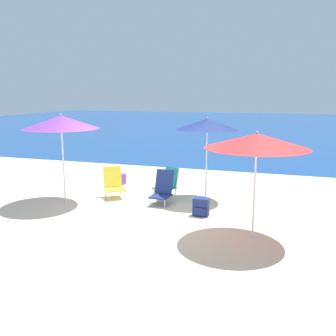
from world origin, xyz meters
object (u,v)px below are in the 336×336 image
Objects in this scene: beach_chair_navy at (163,188)px; water_bottle at (167,185)px; beach_chair_teal at (168,182)px; backpack_navy at (201,207)px; backpack_purple at (120,179)px; beach_umbrella_navy at (207,124)px; beach_umbrella_purple at (61,122)px; beach_umbrella_red at (257,141)px; beach_chair_yellow at (114,183)px.

water_bottle is (-0.37, 1.46, -0.29)m from beach_chair_navy.
beach_chair_navy reaches higher than water_bottle.
beach_chair_teal is 1.78× the size of backpack_navy.
beach_chair_teal reaches higher than backpack_purple.
beach_umbrella_navy is at bearing -28.59° from water_bottle.
beach_umbrella_red is (4.65, -0.95, -0.15)m from beach_umbrella_purple.
backpack_purple is (0.50, 2.13, -1.83)m from beach_umbrella_purple.
beach_chair_navy reaches higher than beach_chair_teal.
beach_umbrella_red is 4.35m from beach_chair_yellow.
water_bottle is (1.03, 1.29, -0.29)m from beach_chair_yellow.
beach_umbrella_navy is 5.20× the size of backpack_navy.
beach_umbrella_purple reaches higher than beach_chair_teal.
beach_umbrella_navy is at bearing 42.36° from beach_chair_navy.
beach_chair_yellow is 3.45× the size of water_bottle.
beach_umbrella_purple is 5.45× the size of backpack_navy.
beach_chair_teal is at bearing 35.17° from beach_umbrella_purple.
beach_umbrella_navy is 2.83m from beach_chair_yellow.
beach_chair_navy is 1.04× the size of beach_chair_yellow.
beach_umbrella_purple is at bearing -162.20° from beach_chair_navy.
beach_umbrella_purple is 3.87m from backpack_navy.
backpack_navy is at bearing -26.78° from beach_chair_navy.
backpack_navy is (-1.21, 0.97, -1.63)m from beach_umbrella_red.
water_bottle is at bearing 125.32° from backpack_navy.
backpack_navy is at bearing -54.68° from water_bottle.
beach_chair_yellow reaches higher than beach_chair_teal.
beach_umbrella_purple is 4.74m from beach_umbrella_red.
beach_umbrella_purple reaches higher than water_bottle.
beach_umbrella_navy is at bearing -24.10° from beach_chair_yellow.
beach_chair_yellow reaches higher than backpack_purple.
beach_chair_teal is 3.14× the size of water_bottle.
beach_umbrella_red is 2.25m from backpack_navy.
beach_umbrella_purple is at bearing -179.71° from backpack_navy.
beach_chair_navy is 2.38m from backpack_purple.
backpack_purple is at bearing 143.39° from beach_umbrella_red.
beach_chair_yellow is (-2.31, -0.59, -1.52)m from beach_umbrella_navy.
beach_chair_teal is at bearing -8.15° from beach_chair_yellow.
backpack_purple is at bearing 69.83° from beach_chair_yellow.
beach_chair_yellow is 2.63m from backpack_navy.
beach_chair_navy is 1.28m from backpack_navy.
beach_chair_teal is 1.79m from backpack_purple.
beach_umbrella_purple is at bearing -133.09° from water_bottle.
beach_umbrella_navy is 1.04× the size of beach_umbrella_red.
beach_umbrella_red is 5.00× the size of backpack_navy.
beach_umbrella_purple is 2.78× the size of beach_chair_yellow.
beach_chair_navy is at bearing -75.78° from water_bottle.
water_bottle is (1.46, -0.03, -0.06)m from backpack_purple.
beach_chair_teal is (-2.47, 2.48, -1.51)m from beach_umbrella_red.
beach_umbrella_navy is at bearing 97.88° from backpack_navy.
backpack_purple is (-1.83, 1.49, -0.23)m from beach_chair_navy.
beach_umbrella_navy is 2.73m from beach_umbrella_red.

